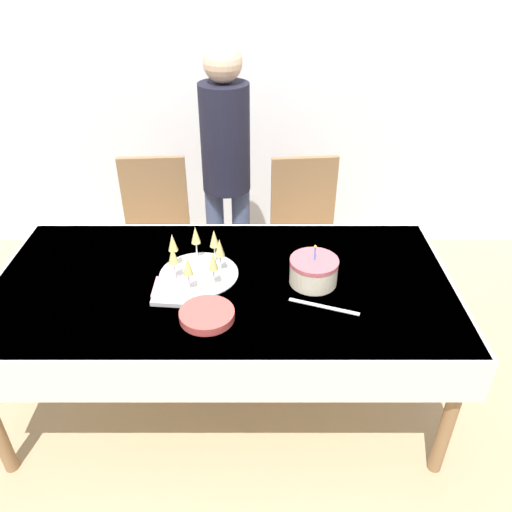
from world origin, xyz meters
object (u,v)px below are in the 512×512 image
at_px(dining_chair_far_right, 306,230).
at_px(champagne_tray, 198,260).
at_px(person_standing, 227,159).
at_px(dining_chair_far_left, 157,230).
at_px(birthday_cake, 314,271).
at_px(plate_stack_main, 208,315).

relative_size(dining_chair_far_right, champagne_tray, 2.61).
xyz_separation_m(champagne_tray, person_standing, (0.09, 0.84, 0.14)).
bearing_deg(dining_chair_far_left, birthday_cake, -44.35).
bearing_deg(birthday_cake, dining_chair_far_right, 86.86).
distance_m(dining_chair_far_left, champagne_tray, 0.91).
bearing_deg(plate_stack_main, dining_chair_far_right, 65.58).
xyz_separation_m(birthday_cake, plate_stack_main, (-0.45, -0.25, -0.04)).
xyz_separation_m(champagne_tray, plate_stack_main, (0.06, -0.31, -0.06)).
relative_size(dining_chair_far_right, birthday_cake, 4.38).
distance_m(birthday_cake, plate_stack_main, 0.52).
bearing_deg(dining_chair_far_right, birthday_cake, -93.14).
distance_m(dining_chair_far_left, person_standing, 0.63).
height_order(champagne_tray, person_standing, person_standing).
distance_m(dining_chair_far_right, plate_stack_main, 1.23).
relative_size(birthday_cake, plate_stack_main, 0.96).
relative_size(birthday_cake, person_standing, 0.14).
relative_size(dining_chair_far_left, dining_chair_far_right, 1.00).
distance_m(birthday_cake, champagne_tray, 0.52).
bearing_deg(champagne_tray, plate_stack_main, -78.26).
distance_m(plate_stack_main, person_standing, 1.17).
bearing_deg(dining_chair_far_right, plate_stack_main, -114.42).
bearing_deg(birthday_cake, dining_chair_far_left, 135.65).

